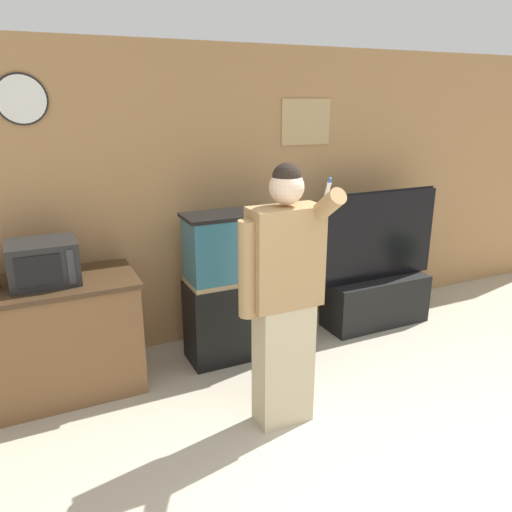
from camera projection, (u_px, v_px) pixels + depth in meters
name	position (u px, v px, depth m)	size (l,w,h in m)	color
wall_back_paneled	(208.00, 199.00, 4.41)	(10.00, 0.08, 2.60)	#A87A4C
counter_island	(48.00, 340.00, 3.70)	(1.33, 0.67, 0.89)	brown
microwave	(43.00, 262.00, 3.52)	(0.47, 0.38, 0.31)	black
aquarium_on_stand	(245.00, 285.00, 4.24)	(1.01, 0.37, 1.28)	black
tv_on_stand	(376.00, 286.00, 4.90)	(1.26, 0.40, 1.34)	black
person_standing	(283.00, 296.00, 3.23)	(0.56, 0.43, 1.79)	#BCAD89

